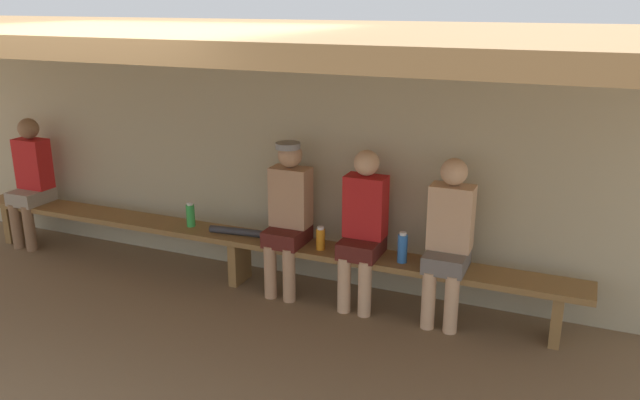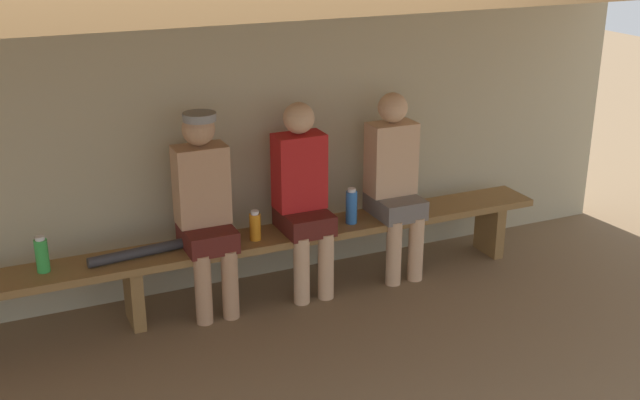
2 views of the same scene
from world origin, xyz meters
name	(u,v)px [view 2 (image 2 of 2)]	position (x,y,z in m)	size (l,w,h in m)	color
back_wall	(108,142)	(0.00, 2.00, 1.10)	(8.00, 0.20, 2.20)	#B7AD8C
bench	(131,269)	(0.00, 1.55, 0.39)	(6.00, 0.36, 0.46)	olive
player_middle	(303,192)	(1.18, 1.55, 0.73)	(0.34, 0.42, 1.34)	#591E19
player_shirtless_tan	(205,204)	(0.50, 1.55, 0.75)	(0.34, 0.42, 1.34)	#591E19
player_in_red	(394,178)	(1.89, 1.55, 0.73)	(0.34, 0.42, 1.34)	slate
water_bottle_orange	(351,206)	(1.54, 1.52, 0.58)	(0.08, 0.08, 0.26)	blue
water_bottle_blue	(42,255)	(-0.52, 1.57, 0.57)	(0.08, 0.08, 0.23)	green
water_bottle_clear	(255,226)	(0.82, 1.51, 0.56)	(0.08, 0.08, 0.20)	orange
baseball_bat	(150,250)	(0.13, 1.55, 0.49)	(0.07, 0.07, 0.80)	#333338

